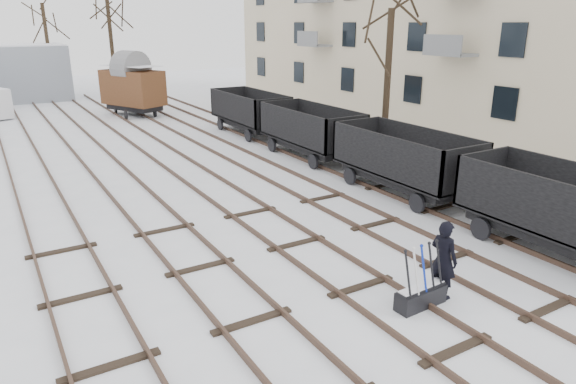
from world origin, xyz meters
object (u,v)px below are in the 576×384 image
at_px(worker, 444,259).
at_px(box_van_wagon, 133,87).
at_px(ground_frame, 421,295).
at_px(freight_wagon_a, 565,224).

xyz_separation_m(worker, box_van_wagon, (0.52, 28.84, 1.03)).
bearing_deg(ground_frame, freight_wagon_a, -2.54).
distance_m(worker, box_van_wagon, 28.86).
bearing_deg(freight_wagon_a, ground_frame, -179.93).
bearing_deg(box_van_wagon, ground_frame, -117.11).
bearing_deg(ground_frame, box_van_wagon, 84.87).
relative_size(worker, freight_wagon_a, 0.33).
bearing_deg(worker, freight_wagon_a, -99.92).
relative_size(freight_wagon_a, box_van_wagon, 1.16).
height_order(worker, freight_wagon_a, freight_wagon_a).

